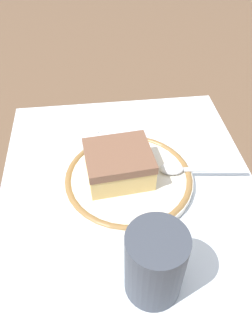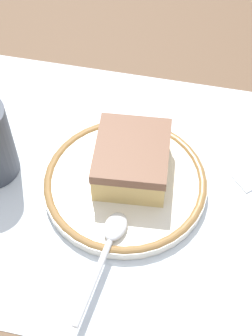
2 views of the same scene
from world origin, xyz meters
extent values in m
plane|color=brown|center=(0.00, 0.00, 0.00)|extent=(2.40, 2.40, 0.00)
cube|color=silver|center=(0.00, 0.00, 0.00)|extent=(0.52, 0.41, 0.00)
cylinder|color=silver|center=(-0.03, 0.00, 0.01)|extent=(0.20, 0.20, 0.01)
torus|color=olive|center=(-0.03, 0.00, 0.01)|extent=(0.20, 0.20, 0.01)
cube|color=#DBB76B|center=(-0.04, -0.01, 0.03)|extent=(0.09, 0.10, 0.04)
cube|color=brown|center=(-0.04, -0.01, 0.06)|extent=(0.10, 0.11, 0.01)
ellipsoid|color=silver|center=(-0.03, 0.07, 0.02)|extent=(0.03, 0.04, 0.01)
cylinder|color=silver|center=(-0.03, 0.14, 0.02)|extent=(0.02, 0.10, 0.01)
cylinder|color=#383D47|center=(0.14, 0.01, 0.05)|extent=(0.07, 0.07, 0.10)
cylinder|color=brown|center=(0.14, 0.01, 0.02)|extent=(0.06, 0.06, 0.04)
cube|color=white|center=(-0.19, -0.05, 0.00)|extent=(0.06, 0.06, 0.01)
camera|label=1|loc=(0.31, -0.05, 0.39)|focal=34.45mm
camera|label=2|loc=(-0.11, 0.34, 0.51)|focal=52.58mm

